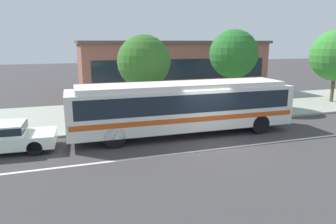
% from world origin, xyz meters
% --- Properties ---
extents(ground_plane, '(120.00, 120.00, 0.00)m').
position_xyz_m(ground_plane, '(0.00, 0.00, 0.00)').
color(ground_plane, '#3B393A').
extents(sidewalk_slab, '(60.00, 8.00, 0.12)m').
position_xyz_m(sidewalk_slab, '(0.00, 7.16, 0.06)').
color(sidewalk_slab, '#989D91').
rests_on(sidewalk_slab, ground_plane).
extents(lane_stripe_center, '(56.00, 0.16, 0.01)m').
position_xyz_m(lane_stripe_center, '(0.00, -0.80, 0.00)').
color(lane_stripe_center, silver).
rests_on(lane_stripe_center, ground_plane).
extents(transit_bus, '(11.54, 2.60, 2.70)m').
position_xyz_m(transit_bus, '(-0.81, 1.81, 1.57)').
color(transit_bus, silver).
rests_on(transit_bus, ground_plane).
extents(pedestrian_waiting_near_sign, '(0.37, 0.37, 1.63)m').
position_xyz_m(pedestrian_waiting_near_sign, '(-2.63, 4.72, 1.07)').
color(pedestrian_waiting_near_sign, '#333F3A').
rests_on(pedestrian_waiting_near_sign, sidewalk_slab).
extents(pedestrian_walking_along_curb, '(0.40, 0.40, 1.76)m').
position_xyz_m(pedestrian_walking_along_curb, '(0.89, 4.99, 1.15)').
color(pedestrian_walking_along_curb, '#7E6E55').
rests_on(pedestrian_walking_along_curb, sidewalk_slab).
extents(pedestrian_standing_by_tree, '(0.44, 0.44, 1.75)m').
position_xyz_m(pedestrian_standing_by_tree, '(-3.54, 4.56, 1.14)').
color(pedestrian_standing_by_tree, '#323938').
rests_on(pedestrian_standing_by_tree, sidewalk_slab).
extents(bus_stop_sign, '(0.14, 0.44, 2.43)m').
position_xyz_m(bus_stop_sign, '(2.30, 3.88, 1.68)').
color(bus_stop_sign, gray).
rests_on(bus_stop_sign, sidewalk_slab).
extents(street_tree_near_stop, '(3.32, 3.32, 5.05)m').
position_xyz_m(street_tree_near_stop, '(-1.77, 6.17, 3.50)').
color(street_tree_near_stop, brown).
rests_on(street_tree_near_stop, sidewalk_slab).
extents(street_tree_mid_block, '(3.37, 3.37, 5.46)m').
position_xyz_m(street_tree_mid_block, '(4.77, 6.66, 3.88)').
color(street_tree_mid_block, brown).
rests_on(street_tree_mid_block, sidewalk_slab).
extents(street_tree_far_end, '(3.90, 3.90, 5.53)m').
position_xyz_m(street_tree_far_end, '(13.35, 6.11, 3.70)').
color(street_tree_far_end, brown).
rests_on(street_tree_far_end, sidewalk_slab).
extents(station_building, '(16.58, 8.31, 4.80)m').
position_xyz_m(station_building, '(2.85, 15.15, 2.41)').
color(station_building, '#915347').
rests_on(station_building, ground_plane).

